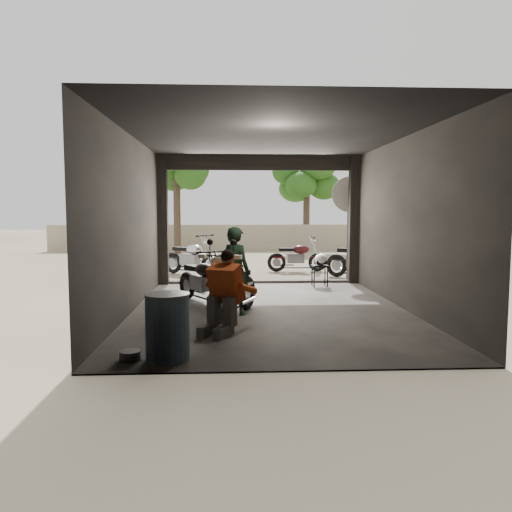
{
  "coord_description": "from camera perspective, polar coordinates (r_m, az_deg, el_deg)",
  "views": [
    {
      "loc": [
        -0.71,
        -9.03,
        1.85
      ],
      "look_at": [
        -0.22,
        0.6,
        0.97
      ],
      "focal_mm": 35.0,
      "sensor_mm": 36.0,
      "label": 1
    }
  ],
  "objects": [
    {
      "name": "helmet",
      "position": [
        12.1,
        7.42,
        -0.38
      ],
      "size": [
        0.35,
        0.36,
        0.28
      ],
      "primitive_type": "ellipsoid",
      "rotation": [
        0.0,
        0.0,
        0.19
      ],
      "color": "white",
      "rests_on": "stool"
    },
    {
      "name": "garage",
      "position": [
        9.62,
        1.33,
        1.83
      ],
      "size": [
        7.0,
        7.13,
        3.2
      ],
      "color": "#2D2B28",
      "rests_on": "ground"
    },
    {
      "name": "boundary_wall",
      "position": [
        23.08,
        -1.14,
        2.13
      ],
      "size": [
        18.0,
        0.3,
        1.2
      ],
      "primitive_type": "cube",
      "color": "gray",
      "rests_on": "ground"
    },
    {
      "name": "outside_bike_b",
      "position": [
        15.11,
        4.73,
        0.22
      ],
      "size": [
        1.57,
        0.65,
        1.06
      ],
      "primitive_type": null,
      "rotation": [
        0.0,
        0.0,
        1.57
      ],
      "color": "#410F12",
      "rests_on": "ground"
    },
    {
      "name": "sign_post",
      "position": [
        13.01,
        10.58,
        5.18
      ],
      "size": [
        0.9,
        0.08,
        2.71
      ],
      "rotation": [
        0.0,
        0.0,
        0.24
      ],
      "color": "black",
      "rests_on": "ground"
    },
    {
      "name": "oil_drum",
      "position": [
        6.25,
        -10.08,
        -8.11
      ],
      "size": [
        0.6,
        0.6,
        0.83
      ],
      "primitive_type": "cylinder",
      "rotation": [
        0.0,
        0.0,
        -0.12
      ],
      "color": "#476478",
      "rests_on": "ground"
    },
    {
      "name": "ground",
      "position": [
        9.25,
        1.57,
        -6.3
      ],
      "size": [
        80.0,
        80.0,
        0.0
      ],
      "primitive_type": "plane",
      "color": "#7A6D56",
      "rests_on": "ground"
    },
    {
      "name": "mechanic",
      "position": [
        7.44,
        -3.93,
        -4.36
      ],
      "size": [
        0.94,
        1.03,
        1.22
      ],
      "primitive_type": null,
      "rotation": [
        0.0,
        0.0,
        -0.47
      ],
      "color": "#D8531C",
      "rests_on": "ground"
    },
    {
      "name": "rider",
      "position": [
        8.78,
        -2.34,
        -1.73
      ],
      "size": [
        0.68,
        0.65,
        1.57
      ],
      "primitive_type": "imported",
      "rotation": [
        0.0,
        0.0,
        2.47
      ],
      "color": "black",
      "rests_on": "ground"
    },
    {
      "name": "main_bike",
      "position": [
        8.68,
        -2.64,
        -3.24
      ],
      "size": [
        1.34,
        1.85,
        1.14
      ],
      "primitive_type": null,
      "rotation": [
        0.0,
        0.0,
        -0.42
      ],
      "color": "white",
      "rests_on": "ground"
    },
    {
      "name": "outside_bike_a",
      "position": [
        14.37,
        -7.43,
        0.15
      ],
      "size": [
        1.83,
        1.58,
        1.17
      ],
      "primitive_type": null,
      "rotation": [
        0.0,
        0.0,
        0.96
      ],
      "color": "black",
      "rests_on": "ground"
    },
    {
      "name": "tree_left",
      "position": [
        21.76,
        -9.1,
        10.8
      ],
      "size": [
        2.2,
        2.2,
        5.6
      ],
      "color": "#382B1E",
      "rests_on": "ground"
    },
    {
      "name": "stool",
      "position": [
        12.14,
        7.3,
        -1.39
      ],
      "size": [
        0.38,
        0.38,
        0.53
      ],
      "rotation": [
        0.0,
        0.0,
        -0.06
      ],
      "color": "black",
      "rests_on": "ground"
    },
    {
      "name": "tree_right",
      "position": [
        23.36,
        5.82,
        9.4
      ],
      "size": [
        2.2,
        2.2,
        5.0
      ],
      "color": "#382B1E",
      "rests_on": "ground"
    },
    {
      "name": "left_bike",
      "position": [
        9.92,
        -6.21,
        -2.35
      ],
      "size": [
        1.42,
        1.72,
        1.09
      ],
      "primitive_type": null,
      "rotation": [
        0.0,
        0.0,
        0.56
      ],
      "color": "black",
      "rests_on": "ground"
    },
    {
      "name": "outside_bike_c",
      "position": [
        13.65,
        11.76,
        -0.1
      ],
      "size": [
        1.81,
        1.76,
        1.21
      ],
      "primitive_type": null,
      "rotation": [
        0.0,
        0.0,
        0.83
      ],
      "color": "black",
      "rests_on": "ground"
    }
  ]
}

